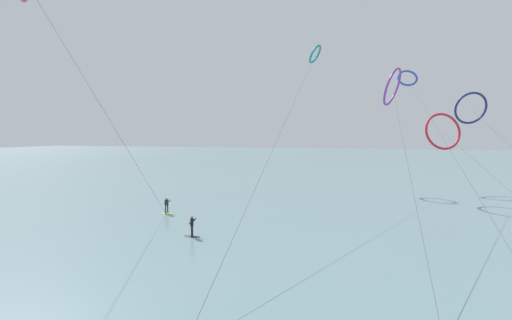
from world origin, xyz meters
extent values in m
cube|color=slate|center=(0.00, 108.47, 0.04)|extent=(400.00, 200.00, 0.08)
ellipsoid|color=#8CC62D|center=(-11.33, 30.31, 0.11)|extent=(1.40, 0.40, 0.06)
cylinder|color=#1E2823|center=(-11.37, 30.18, 0.54)|extent=(0.12, 0.12, 0.80)
cylinder|color=#1E2823|center=(-11.29, 30.45, 0.54)|extent=(0.12, 0.12, 0.80)
cube|color=#1E2823|center=(-11.33, 30.31, 1.25)|extent=(0.28, 0.36, 0.62)
sphere|color=tan|center=(-11.33, 30.31, 1.67)|extent=(0.22, 0.22, 0.22)
cylinder|color=#1E2823|center=(-11.40, 30.22, 1.30)|extent=(0.51, 0.23, 0.39)
cylinder|color=#1E2823|center=(-11.27, 30.64, 1.30)|extent=(0.51, 0.23, 0.39)
ellipsoid|color=black|center=(-5.26, 23.56, 0.11)|extent=(1.40, 0.40, 0.06)
cylinder|color=black|center=(-5.22, 23.42, 0.54)|extent=(0.12, 0.12, 0.80)
cylinder|color=black|center=(-5.29, 23.69, 0.54)|extent=(0.12, 0.12, 0.80)
cube|color=black|center=(-5.26, 23.56, 1.25)|extent=(0.28, 0.36, 0.62)
sphere|color=tan|center=(-5.26, 23.56, 1.67)|extent=(0.22, 0.22, 0.22)
cylinder|color=black|center=(-5.20, 23.47, 1.30)|extent=(0.51, 0.22, 0.39)
cylinder|color=black|center=(-5.32, 23.89, 1.30)|extent=(0.51, 0.22, 0.39)
torus|color=navy|center=(19.98, 46.79, 11.24)|extent=(4.11, 2.37, 3.81)
torus|color=#2647B7|center=(14.42, 60.48, 17.02)|extent=(3.39, 2.32, 2.86)
cylinder|color=#3F3F3F|center=(14.31, 34.90, 8.44)|extent=(0.25, 51.18, 16.89)
torus|color=purple|center=(11.35, 49.48, 14.38)|extent=(3.46, 5.47, 4.94)
cylinder|color=#3F3F3F|center=(10.93, 30.97, 7.12)|extent=(0.85, 37.01, 14.26)
torus|color=teal|center=(0.01, 59.11, 21.32)|extent=(2.45, 3.55, 2.99)
cylinder|color=#3F3F3F|center=(0.57, 34.22, 10.58)|extent=(1.13, 49.80, 21.17)
cylinder|color=#3F3F3F|center=(-14.58, 25.58, 10.04)|extent=(6.52, 9.50, 20.08)
torus|color=red|center=(18.72, 55.03, 8.56)|extent=(5.60, 3.56, 5.34)
cylinder|color=#3F3F3F|center=(18.93, 34.10, 4.19)|extent=(0.45, 41.86, 8.41)
camera|label=1|loc=(7.24, -2.03, 8.12)|focal=25.46mm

